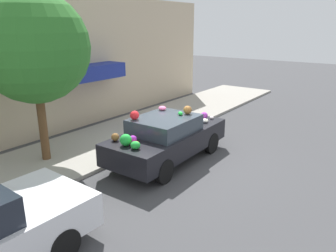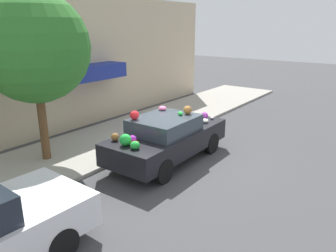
% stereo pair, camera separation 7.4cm
% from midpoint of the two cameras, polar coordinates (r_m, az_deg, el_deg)
% --- Properties ---
extents(ground_plane, '(60.00, 60.00, 0.00)m').
position_cam_midpoint_polar(ground_plane, '(9.90, -0.01, -5.98)').
color(ground_plane, '#424244').
extents(sidewalk_curb, '(24.00, 3.20, 0.10)m').
position_cam_midpoint_polar(sidewalk_curb, '(11.57, -10.90, -2.53)').
color(sidewalk_curb, '#9E998E').
rests_on(sidewalk_curb, ground).
extents(building_facade, '(18.00, 1.20, 5.01)m').
position_cam_midpoint_polar(building_facade, '(12.74, -18.36, 10.03)').
color(building_facade, '#C6B293').
rests_on(building_facade, ground).
extents(street_tree, '(3.02, 3.02, 4.73)m').
position_cam_midpoint_polar(street_tree, '(9.72, -22.57, 12.47)').
color(street_tree, brown).
rests_on(street_tree, sidewalk_curb).
extents(fire_hydrant, '(0.20, 0.20, 0.70)m').
position_cam_midpoint_polar(fire_hydrant, '(12.20, -0.36, 0.80)').
color(fire_hydrant, gold).
rests_on(fire_hydrant, sidewalk_curb).
extents(art_car, '(4.13, 1.78, 1.64)m').
position_cam_midpoint_polar(art_car, '(9.63, -0.37, -1.95)').
color(art_car, black).
rests_on(art_car, ground).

